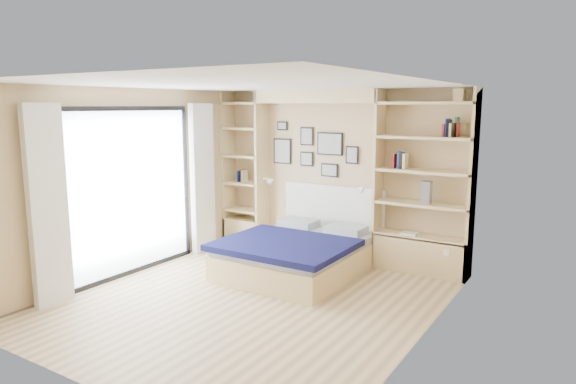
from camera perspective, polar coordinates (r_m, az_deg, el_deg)
The scene contains 8 objects.
ground at distance 6.20m, azimuth -3.99°, elevation -11.89°, with size 4.50×4.50×0.00m, color #D5BA84.
room_shell at distance 7.35m, azimuth 0.45°, elevation 0.26°, with size 4.50×4.50×4.50m.
bed at distance 7.09m, azimuth 1.12°, elevation -6.78°, with size 1.68×2.10×1.07m.
photo_gallery at distance 7.92m, azimuth 2.72°, elevation 4.77°, with size 1.48×0.02×0.82m.
reading_lamps at distance 7.71m, azimuth 2.86°, elevation 0.87°, with size 1.92×0.12×0.15m.
shelf_decor at distance 7.12m, azimuth 13.35°, elevation 4.75°, with size 3.61×0.23×2.03m.
deck at distance 8.72m, azimuth -23.63°, elevation -6.32°, with size 3.20×4.00×0.05m, color brown.
deck_chair at distance 8.93m, azimuth -20.92°, elevation -3.08°, with size 0.78×0.97×0.85m.
Camera 1 is at (3.41, -4.66, 2.27)m, focal length 32.00 mm.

